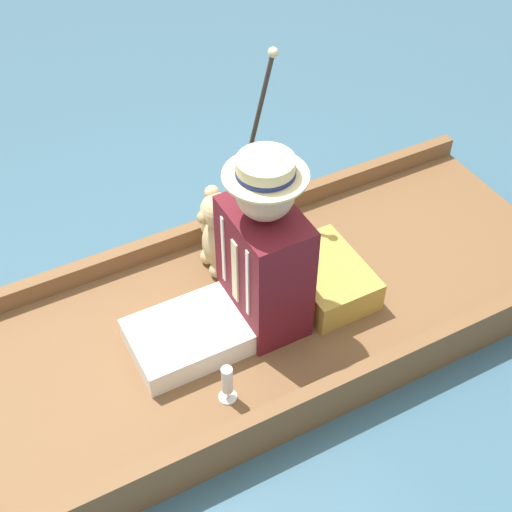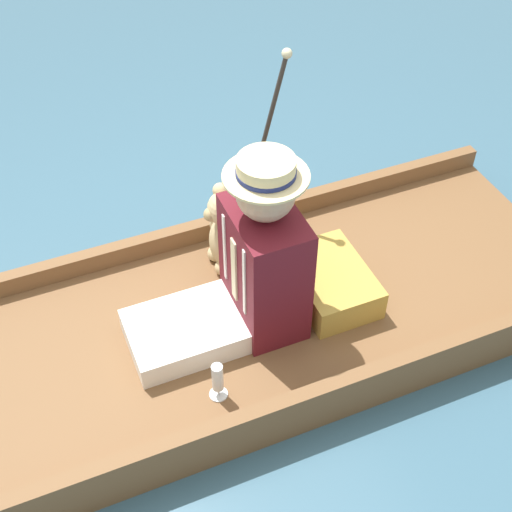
{
  "view_description": "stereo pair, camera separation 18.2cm",
  "coord_description": "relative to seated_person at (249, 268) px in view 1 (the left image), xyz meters",
  "views": [
    {
      "loc": [
        -1.78,
        0.85,
        2.45
      ],
      "look_at": [
        -0.04,
        -0.08,
        0.5
      ],
      "focal_mm": 50.0,
      "sensor_mm": 36.0,
      "label": 1
    },
    {
      "loc": [
        -1.86,
        0.69,
        2.45
      ],
      "look_at": [
        -0.04,
        -0.08,
        0.5
      ],
      "focal_mm": 50.0,
      "sensor_mm": 36.0,
      "label": 2
    }
  ],
  "objects": [
    {
      "name": "ground_plane",
      "position": [
        0.04,
        0.04,
        -0.45
      ],
      "size": [
        16.0,
        16.0,
        0.0
      ],
      "primitive_type": "plane",
      "color": "#385B70"
    },
    {
      "name": "punt_boat",
      "position": [
        0.04,
        0.04,
        -0.37
      ],
      "size": [
        1.11,
        3.1,
        0.23
      ],
      "color": "brown",
      "rests_on": "ground_plane"
    },
    {
      "name": "seat_cushion",
      "position": [
        0.01,
        -0.38,
        -0.24
      ],
      "size": [
        0.44,
        0.31,
        0.15
      ],
      "color": "#B7933D",
      "rests_on": "punt_boat"
    },
    {
      "name": "seated_person",
      "position": [
        0.0,
        0.0,
        0.0
      ],
      "size": [
        0.38,
        0.74,
        0.82
      ],
      "rotation": [
        0.0,
        0.0,
        0.01
      ],
      "color": "white",
      "rests_on": "punt_boat"
    },
    {
      "name": "teddy_bear",
      "position": [
        0.35,
        -0.03,
        -0.12
      ],
      "size": [
        0.3,
        0.18,
        0.43
      ],
      "color": "tan",
      "rests_on": "punt_boat"
    },
    {
      "name": "wine_glass",
      "position": [
        -0.3,
        0.25,
        -0.22
      ],
      "size": [
        0.07,
        0.07,
        0.18
      ],
      "color": "silver",
      "rests_on": "punt_boat"
    },
    {
      "name": "walking_cane",
      "position": [
        0.49,
        -0.28,
        0.23
      ],
      "size": [
        0.04,
        0.26,
        0.94
      ],
      "color": "#2D2823",
      "rests_on": "punt_boat"
    }
  ]
}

